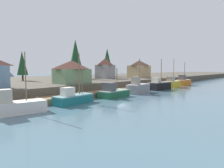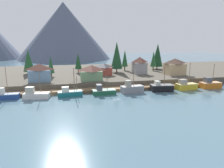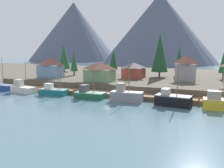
# 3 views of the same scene
# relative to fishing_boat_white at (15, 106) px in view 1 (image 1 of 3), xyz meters

# --- Properties ---
(ground_plane) EXTENTS (400.00, 400.00, 1.00)m
(ground_plane) POSITION_rel_fishing_boat_white_xyz_m (24.22, 22.03, -1.60)
(ground_plane) COLOR #476675
(dock) EXTENTS (80.00, 4.00, 1.60)m
(dock) POSITION_rel_fishing_boat_white_xyz_m (24.22, 4.02, -0.59)
(dock) COLOR brown
(dock) RESTS_ON ground_plane
(shoreline_bank) EXTENTS (400.00, 56.00, 2.50)m
(shoreline_bank) POSITION_rel_fishing_boat_white_xyz_m (24.22, 34.03, 0.15)
(shoreline_bank) COLOR #4C473D
(shoreline_bank) RESTS_ON ground_plane
(fishing_boat_white) EXTENTS (7.45, 3.85, 8.21)m
(fishing_boat_white) POSITION_rel_fishing_boat_white_xyz_m (0.00, 0.00, 0.00)
(fishing_boat_white) COLOR silver
(fishing_boat_white) RESTS_ON ground_plane
(fishing_boat_teal) EXTENTS (7.32, 3.30, 8.60)m
(fishing_boat_teal) POSITION_rel_fishing_boat_white_xyz_m (9.57, 0.23, -0.10)
(fishing_boat_teal) COLOR #196B70
(fishing_boat_teal) RESTS_ON ground_plane
(fishing_boat_green) EXTENTS (7.20, 3.36, 6.11)m
(fishing_boat_green) POSITION_rel_fishing_boat_white_xyz_m (19.79, 0.19, -0.10)
(fishing_boat_green) COLOR #1E5B3D
(fishing_boat_green) RESTS_ON ground_plane
(fishing_boat_grey) EXTENTS (7.32, 3.40, 8.44)m
(fishing_boat_grey) POSITION_rel_fishing_boat_white_xyz_m (29.02, 0.17, 0.24)
(fishing_boat_grey) COLOR gray
(fishing_boat_grey) RESTS_ON ground_plane
(fishing_boat_black) EXTENTS (7.42, 3.98, 8.70)m
(fishing_boat_black) POSITION_rel_fishing_boat_white_xyz_m (39.20, -0.12, 0.15)
(fishing_boat_black) COLOR black
(fishing_boat_black) RESTS_ON ground_plane
(fishing_boat_yellow) EXTENTS (7.29, 3.41, 9.16)m
(fishing_boat_yellow) POSITION_rel_fishing_boat_white_xyz_m (48.36, 0.16, 0.20)
(fishing_boat_yellow) COLOR gold
(fishing_boat_yellow) RESTS_ON ground_plane
(fishing_boat_orange) EXTENTS (7.11, 3.11, 8.49)m
(fishing_boat_orange) POSITION_rel_fishing_boat_white_xyz_m (57.93, 0.32, 0.22)
(fishing_boat_orange) COLOR #CC6B1E
(fishing_boat_orange) RESTS_ON ground_plane
(house_red) EXTENTS (6.31, 6.29, 4.76)m
(house_red) POSITION_rel_fishing_boat_white_xyz_m (23.89, 21.95, 3.84)
(house_red) COLOR #9E4238
(house_red) RESTS_ON shoreline_bank
(house_tan) EXTENTS (7.77, 6.65, 6.77)m
(house_tan) POSITION_rel_fishing_boat_white_xyz_m (52.82, 15.89, 4.86)
(house_tan) COLOR tan
(house_tan) RESTS_ON shoreline_bank
(house_green) EXTENTS (7.87, 5.79, 5.44)m
(house_green) POSITION_rel_fishing_boat_white_xyz_m (17.39, 11.11, 4.18)
(house_green) COLOR #6B8E66
(house_green) RESTS_ON shoreline_bank
(house_grey) EXTENTS (5.59, 5.42, 7.20)m
(house_grey) POSITION_rel_fishing_boat_white_xyz_m (39.39, 21.39, 5.08)
(house_grey) COLOR gray
(house_grey) RESTS_ON shoreline_bank
(conifer_near_left) EXTENTS (2.93, 2.93, 9.16)m
(conifer_near_left) POSITION_rel_fishing_boat_white_xyz_m (49.39, 29.50, 6.89)
(conifer_near_left) COLOR #4C3823
(conifer_near_left) RESTS_ON shoreline_bank
(conifer_mid_right) EXTENTS (2.90, 2.90, 9.89)m
(conifer_mid_right) POSITION_rel_fishing_boat_white_xyz_m (36.07, 32.67, 7.26)
(conifer_mid_right) COLOR #4C3823
(conifer_mid_right) RESTS_ON shoreline_bank
(conifer_back_left) EXTENTS (5.20, 5.20, 13.51)m
(conifer_back_left) POSITION_rel_fishing_boat_white_xyz_m (30.75, 27.23, 9.04)
(conifer_back_left) COLOR #4C3823
(conifer_back_left) RESTS_ON shoreline_bank
(conifer_back_right) EXTENTS (5.33, 5.33, 12.67)m
(conifer_back_right) POSITION_rel_fishing_boat_white_xyz_m (53.34, 33.59, 8.45)
(conifer_back_right) COLOR #4C3823
(conifer_back_right) RESTS_ON shoreline_bank
(conifer_centre) EXTENTS (2.99, 2.99, 8.55)m
(conifer_centre) POSITION_rel_fishing_boat_white_xyz_m (13.85, 30.08, 6.48)
(conifer_centre) COLOR #4C3823
(conifer_centre) RESTS_ON shoreline_bank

